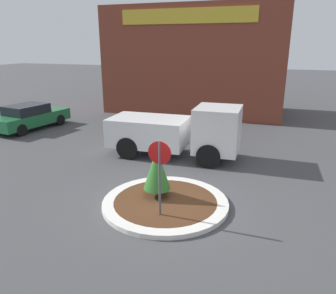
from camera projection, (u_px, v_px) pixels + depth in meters
ground_plane at (165, 205)px, 10.12m from camera, size 120.00×120.00×0.00m
traffic_island at (165, 203)px, 10.10m from camera, size 3.88×3.88×0.14m
stop_sign at (160, 166)px, 8.83m from camera, size 0.65×0.07×2.33m
island_shrub at (157, 169)px, 10.13m from camera, size 0.85×0.85×1.59m
utility_truck at (178, 131)px, 14.13m from camera, size 5.70×2.31×2.29m
storefront_building at (197, 61)px, 23.40m from camera, size 12.21×6.07×7.18m
parked_sedan_green at (30, 117)px, 18.93m from camera, size 2.47×4.72×1.44m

